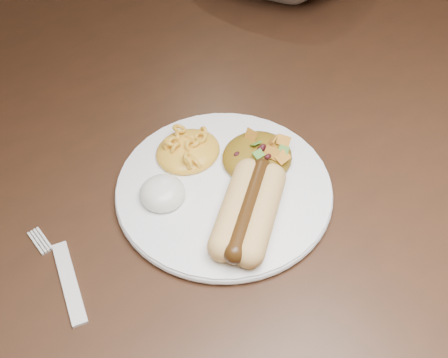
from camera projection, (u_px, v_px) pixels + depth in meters
table at (140, 180)px, 0.74m from camera, size 1.60×0.90×0.75m
plate at (224, 188)px, 0.60m from camera, size 0.28×0.28×0.01m
hotdog at (249, 210)px, 0.55m from camera, size 0.11×0.12×0.03m
mac_and_cheese at (188, 145)px, 0.62m from camera, size 0.10×0.09×0.03m
sour_cream at (162, 189)px, 0.57m from camera, size 0.07×0.07×0.03m
taco_salad at (257, 152)px, 0.61m from camera, size 0.08×0.08×0.04m
fork at (69, 282)px, 0.53m from camera, size 0.05×0.12×0.00m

